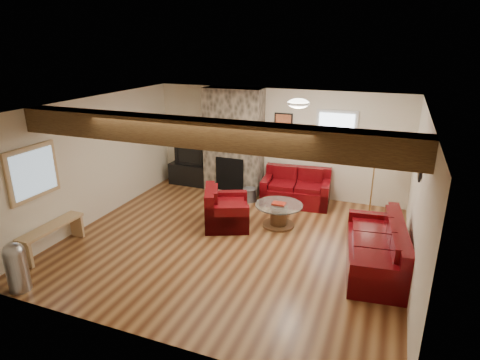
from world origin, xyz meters
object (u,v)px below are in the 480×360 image
at_px(sofa_three, 376,246).
at_px(floor_lamp, 375,161).
at_px(coffee_table, 279,215).
at_px(television, 190,155).
at_px(armchair_red, 227,207).
at_px(tv_cabinet, 191,174).
at_px(loveseat, 296,187).

height_order(sofa_three, floor_lamp, floor_lamp).
relative_size(coffee_table, television, 1.21).
height_order(television, floor_lamp, floor_lamp).
relative_size(armchair_red, coffee_table, 1.02).
bearing_deg(coffee_table, floor_lamp, 33.07).
distance_m(sofa_three, tv_cabinet, 5.32).
height_order(sofa_three, armchair_red, same).
bearing_deg(floor_lamp, television, 173.73).
bearing_deg(sofa_three, loveseat, -147.00).
height_order(sofa_three, coffee_table, sofa_three).
bearing_deg(loveseat, coffee_table, -97.08).
bearing_deg(loveseat, floor_lamp, -12.33).
relative_size(loveseat, tv_cabinet, 1.38).
height_order(loveseat, coffee_table, loveseat).
bearing_deg(armchair_red, tv_cabinet, 20.16).
bearing_deg(loveseat, sofa_three, -55.58).
height_order(armchair_red, floor_lamp, floor_lamp).
distance_m(loveseat, television, 2.87).
bearing_deg(floor_lamp, sofa_three, -83.66).
bearing_deg(loveseat, tv_cabinet, 168.27).
bearing_deg(television, sofa_three, -28.09).
xyz_separation_m(coffee_table, television, (-2.80, 1.57, 0.53)).
height_order(tv_cabinet, television, television).
xyz_separation_m(tv_cabinet, television, (0.00, 0.00, 0.50)).
bearing_deg(armchair_red, sofa_three, -125.28).
bearing_deg(coffee_table, armchair_red, -161.06).
height_order(sofa_three, television, television).
xyz_separation_m(coffee_table, tv_cabinet, (-2.80, 1.57, 0.04)).
relative_size(loveseat, armchair_red, 1.55).
relative_size(sofa_three, coffee_table, 2.14).
distance_m(sofa_three, floor_lamp, 2.20).
xyz_separation_m(sofa_three, loveseat, (-1.85, 2.20, 0.01)).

